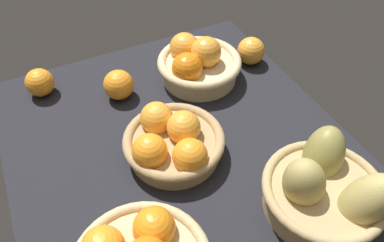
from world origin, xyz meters
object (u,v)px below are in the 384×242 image
at_px(loose_orange_side_gap, 251,51).
at_px(basket_center, 173,142).
at_px(basket_near_right, 197,63).
at_px(loose_orange_front_gap, 119,85).
at_px(basket_near_left_pears, 325,190).
at_px(loose_orange_back_gap, 40,82).

bearing_deg(loose_orange_side_gap, basket_center, 122.53).
relative_size(basket_center, loose_orange_side_gap, 2.88).
bearing_deg(basket_center, loose_orange_side_gap, -57.47).
relative_size(basket_near_right, loose_orange_front_gap, 2.90).
height_order(loose_orange_front_gap, loose_orange_side_gap, same).
distance_m(basket_near_left_pears, loose_orange_front_gap, 0.53).
height_order(basket_near_right, loose_orange_side_gap, basket_near_right).
bearing_deg(basket_near_right, loose_orange_side_gap, -91.15).
xyz_separation_m(basket_near_left_pears, loose_orange_front_gap, (0.47, 0.24, -0.01)).
distance_m(loose_orange_front_gap, loose_orange_back_gap, 0.20).
height_order(basket_near_left_pears, basket_center, basket_near_left_pears).
bearing_deg(basket_near_left_pears, basket_near_right, 4.96).
relative_size(basket_center, loose_orange_front_gap, 2.90).
relative_size(basket_near_left_pears, basket_near_right, 1.11).
distance_m(basket_near_right, basket_center, 0.26).
xyz_separation_m(loose_orange_front_gap, loose_orange_side_gap, (-0.02, -0.36, 0.00)).
bearing_deg(loose_orange_side_gap, loose_orange_front_gap, 86.48).
height_order(loose_orange_front_gap, loose_orange_back_gap, loose_orange_front_gap).
relative_size(basket_near_right, loose_orange_back_gap, 3.08).
height_order(basket_near_right, loose_orange_back_gap, basket_near_right).
relative_size(basket_near_right, loose_orange_side_gap, 2.88).
bearing_deg(loose_orange_front_gap, basket_near_right, -95.37).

